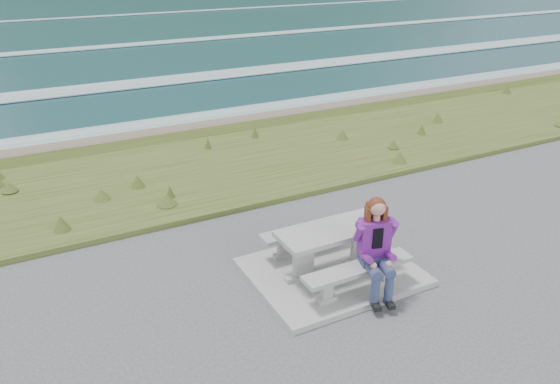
{
  "coord_description": "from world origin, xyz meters",
  "views": [
    {
      "loc": [
        -4.2,
        -6.25,
        4.9
      ],
      "look_at": [
        -0.32,
        1.2,
        1.06
      ],
      "focal_mm": 35.0,
      "sensor_mm": 36.0,
      "label": 1
    }
  ],
  "objects": [
    {
      "name": "concrete_slab",
      "position": [
        0.0,
        0.0,
        0.05
      ],
      "size": [
        2.6,
        2.1,
        0.1
      ],
      "primitive_type": "cube",
      "color": "#AEADA8",
      "rests_on": "ground"
    },
    {
      "name": "picnic_table",
      "position": [
        0.0,
        0.0,
        0.68
      ],
      "size": [
        1.8,
        0.75,
        0.75
      ],
      "color": "#AEADA8",
      "rests_on": "concrete_slab"
    },
    {
      "name": "bench_landward",
      "position": [
        0.0,
        -0.7,
        0.45
      ],
      "size": [
        1.8,
        0.35,
        0.45
      ],
      "color": "#AEADA8",
      "rests_on": "concrete_slab"
    },
    {
      "name": "bench_seaward",
      "position": [
        0.0,
        0.7,
        0.45
      ],
      "size": [
        1.8,
        0.35,
        0.45
      ],
      "color": "#AEADA8",
      "rests_on": "concrete_slab"
    },
    {
      "name": "grass_verge",
      "position": [
        0.0,
        5.0,
        0.0
      ],
      "size": [
        160.0,
        4.5,
        0.22
      ],
      "primitive_type": "cube",
      "color": "#38471A",
      "rests_on": "ground"
    },
    {
      "name": "shore_drop",
      "position": [
        0.0,
        7.9,
        0.0
      ],
      "size": [
        160.0,
        0.8,
        2.2
      ],
      "primitive_type": "cube",
      "color": "brown",
      "rests_on": "ground"
    },
    {
      "name": "ocean",
      "position": [
        0.0,
        25.09,
        -1.74
      ],
      "size": [
        1600.0,
        1600.0,
        0.09
      ],
      "color": "#1D4952",
      "rests_on": "ground"
    },
    {
      "name": "seated_woman",
      "position": [
        0.21,
        -0.84,
        0.65
      ],
      "size": [
        0.62,
        0.85,
        1.51
      ],
      "rotation": [
        0.0,
        0.0,
        -0.29
      ],
      "color": "navy",
      "rests_on": "concrete_slab"
    }
  ]
}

